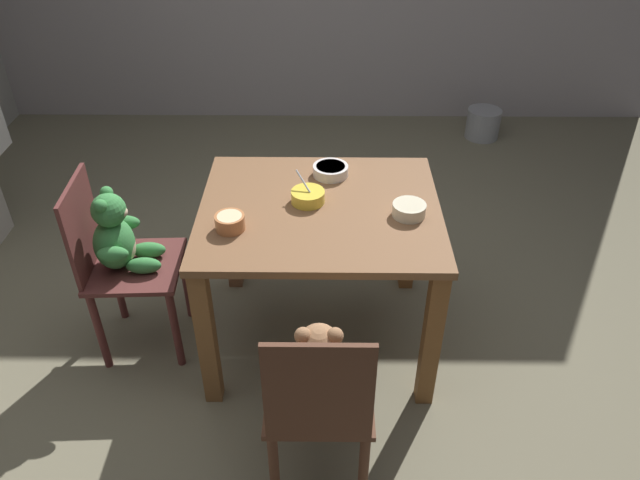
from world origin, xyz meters
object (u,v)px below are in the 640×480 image
Objects in this scene: porridge_bowl_cream_near_right at (409,209)px; porridge_bowl_yellow_center at (308,196)px; porridge_bowl_white_far_center at (331,170)px; metal_pail at (483,124)px; teddy_chair_near_front at (319,386)px; teddy_chair_near_left at (119,247)px; porridge_bowl_terracotta_near_left at (230,222)px; dining_table at (320,234)px.

porridge_bowl_yellow_center is at bearing 166.92° from porridge_bowl_cream_near_right.
porridge_bowl_white_far_center is 0.63× the size of metal_pail.
porridge_bowl_cream_near_right reaches higher than porridge_bowl_white_far_center.
metal_pail is (1.22, 2.93, -0.43)m from teddy_chair_near_front.
porridge_bowl_cream_near_right is (1.23, -0.02, 0.21)m from teddy_chair_near_left.
metal_pail is (1.58, 2.31, -0.66)m from porridge_bowl_terracotta_near_left.
porridge_bowl_cream_near_right is 2.46m from metal_pail.
dining_table is 3.98× the size of metal_pail.
teddy_chair_near_left is 5.48× the size of porridge_bowl_white_far_center.
teddy_chair_near_front is 0.86m from porridge_bowl_yellow_center.
teddy_chair_near_front is at bearing -89.58° from dining_table.
dining_table is 0.31m from porridge_bowl_white_far_center.
porridge_bowl_white_far_center is (0.40, 0.43, -0.01)m from porridge_bowl_terracotta_near_left.
teddy_chair_near_left is 6.14× the size of porridge_bowl_yellow_center.
teddy_chair_near_front is 0.84m from porridge_bowl_cream_near_right.
porridge_bowl_yellow_center is (0.82, 0.08, 0.21)m from teddy_chair_near_left.
teddy_chair_near_left reaches higher than porridge_bowl_white_far_center.
porridge_bowl_terracotta_near_left is 0.87× the size of porridge_bowl_cream_near_right.
dining_table reaches higher than metal_pail.
porridge_bowl_white_far_center is (0.05, 0.27, 0.16)m from dining_table.
dining_table is 7.09× the size of porridge_bowl_yellow_center.
dining_table is 8.46× the size of porridge_bowl_terracotta_near_left.
porridge_bowl_cream_near_right is at bearing -45.42° from porridge_bowl_white_far_center.
teddy_chair_near_front is 0.75m from porridge_bowl_terracotta_near_left.
porridge_bowl_terracotta_near_left is at bearing -132.93° from porridge_bowl_white_far_center.
teddy_chair_near_left is (-0.87, -0.04, -0.05)m from dining_table.
porridge_bowl_cream_near_right is at bearing -8.94° from dining_table.
porridge_bowl_white_far_center is at bearing -2.20° from teddy_chair_near_front.
metal_pail is at bearing 55.72° from porridge_bowl_terracotta_near_left.
metal_pail is at bearing 60.35° from dining_table.
dining_table is 1.15× the size of teddy_chair_near_front.
dining_table is 0.42m from porridge_bowl_terracotta_near_left.
porridge_bowl_terracotta_near_left is at bearing -15.97° from teddy_chair_near_left.
dining_table is at bearing -99.70° from porridge_bowl_white_far_center.
porridge_bowl_white_far_center is at bearing 15.84° from teddy_chair_near_left.
teddy_chair_near_front is at bearing -112.54° from metal_pail.
porridge_bowl_yellow_center is at bearing -113.03° from porridge_bowl_white_far_center.
teddy_chair_near_left is 0.57m from porridge_bowl_terracotta_near_left.
dining_table is 2.52m from metal_pail.
porridge_bowl_terracotta_near_left is (-0.36, 0.62, 0.23)m from teddy_chair_near_front.
porridge_bowl_yellow_center is at bearing -121.13° from metal_pail.
porridge_bowl_yellow_center is at bearing 142.48° from dining_table.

